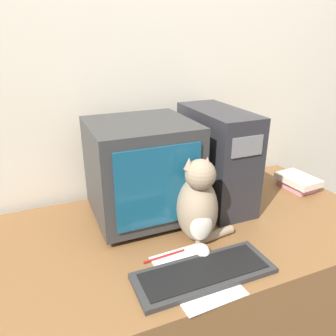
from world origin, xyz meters
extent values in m
cube|color=beige|center=(0.00, 0.89, 1.25)|extent=(7.00, 0.05, 2.50)
cube|color=brown|center=(0.00, 0.41, 0.38)|extent=(1.57, 0.82, 0.77)
cube|color=#333333|center=(-0.16, 0.58, 0.78)|extent=(0.29, 0.23, 0.02)
cube|color=#333333|center=(-0.16, 0.58, 0.99)|extent=(0.41, 0.39, 0.39)
cube|color=navy|center=(-0.16, 0.38, 0.99)|extent=(0.33, 0.01, 0.31)
cube|color=#28282D|center=(0.19, 0.58, 0.98)|extent=(0.20, 0.43, 0.44)
cube|color=slate|center=(0.19, 0.36, 1.10)|extent=(0.14, 0.01, 0.08)
cube|color=#2D2D2D|center=(-0.11, 0.13, 0.77)|extent=(0.47, 0.17, 0.02)
cube|color=black|center=(-0.11, 0.13, 0.78)|extent=(0.42, 0.13, 0.00)
ellipsoid|color=gray|center=(-0.03, 0.34, 0.89)|extent=(0.20, 0.23, 0.25)
ellipsoid|color=beige|center=(-0.05, 0.27, 0.87)|extent=(0.10, 0.08, 0.14)
sphere|color=gray|center=(-0.04, 0.31, 1.05)|extent=(0.14, 0.14, 0.11)
cone|color=gray|center=(-0.08, 0.32, 1.09)|extent=(0.04, 0.04, 0.04)
cone|color=gray|center=(-0.01, 0.30, 1.09)|extent=(0.04, 0.04, 0.04)
ellipsoid|color=beige|center=(-0.06, 0.23, 0.78)|extent=(0.07, 0.09, 0.04)
cylinder|color=gray|center=(0.03, 0.30, 0.78)|extent=(0.17, 0.05, 0.03)
cube|color=pink|center=(0.65, 0.53, 0.78)|extent=(0.12, 0.17, 0.03)
cube|color=beige|center=(0.65, 0.52, 0.82)|extent=(0.15, 0.21, 0.03)
cylinder|color=maroon|center=(-0.19, 0.27, 0.77)|extent=(0.16, 0.02, 0.01)
cube|color=white|center=(-0.13, 0.14, 0.77)|extent=(0.22, 0.31, 0.00)
camera|label=1|loc=(-0.55, -0.62, 1.50)|focal=35.00mm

